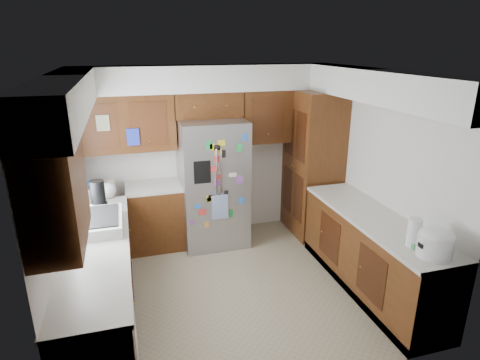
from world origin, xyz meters
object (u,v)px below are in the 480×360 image
pantry (313,164)px  rice_cooker (436,241)px  fridge (213,183)px  paper_towel (414,232)px

pantry → rice_cooker: size_ratio=6.58×
fridge → rice_cooker: size_ratio=5.51×
rice_cooker → paper_towel: bearing=106.7°
rice_cooker → fridge: bearing=120.1°
pantry → rice_cooker: pantry is taller
fridge → rice_cooker: bearing=-59.9°
fridge → paper_towel: size_ratio=6.30×
rice_cooker → pantry: bearing=90.0°
pantry → fridge: pantry is taller
pantry → paper_towel: (-0.06, -2.32, -0.01)m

